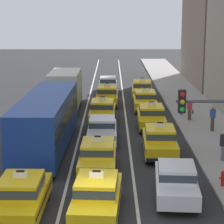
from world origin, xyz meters
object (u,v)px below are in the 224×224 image
object	(u,v)px
taxi_right_second	(160,140)
taxi_right_third	(152,116)
pedestrian_near_crosswalk	(224,145)
fire_hydrant	(224,178)
sedan_center_third	(103,129)
taxi_right_fourth	(146,100)
pedestrian_mid_block	(213,118)
pedestrian_trailing	(190,110)
taxi_left_nearest	(22,195)
box_truck_left_third	(67,89)
taxi_center_fourth	(103,111)
taxi_center_second	(98,156)
taxi_right_fifth	(143,89)
sedan_center_sixth	(109,84)
taxi_center_fifth	(108,95)
sedan_right_nearest	(177,180)
pedestrian_by_storefront	(182,104)
taxi_center_nearest	(98,195)
bus_left_second	(47,119)

from	to	relation	value
taxi_right_second	taxi_right_third	distance (m)	6.00
pedestrian_near_crosswalk	fire_hydrant	bearing A→B (deg)	-102.97
sedan_center_third	taxi_right_fourth	size ratio (longest dim) A/B	0.94
pedestrian_mid_block	pedestrian_trailing	distance (m)	3.32
taxi_right_third	taxi_right_fourth	distance (m)	5.83
taxi_left_nearest	box_truck_left_third	xyz separation A→B (m)	(-0.14, 20.16, 0.90)
pedestrian_mid_block	taxi_center_fourth	bearing A→B (deg)	157.88
taxi_center_second	sedan_center_third	world-z (taller)	taxi_center_second
taxi_left_nearest	pedestrian_mid_block	bearing A→B (deg)	51.24
box_truck_left_third	taxi_right_fifth	distance (m)	8.32
sedan_center_sixth	pedestrian_near_crosswalk	bearing A→B (deg)	-73.55
taxi_center_fifth	taxi_right_fourth	bearing A→B (deg)	-36.12
taxi_right_second	taxi_left_nearest	bearing A→B (deg)	-128.28
pedestrian_near_crosswalk	pedestrian_trailing	distance (m)	9.44
sedan_right_nearest	pedestrian_mid_block	bearing A→B (deg)	70.63
pedestrian_near_crosswalk	taxi_center_fifth	bearing A→B (deg)	112.48
pedestrian_by_storefront	taxi_right_second	bearing A→B (deg)	-105.25
sedan_center_third	taxi_right_fifth	size ratio (longest dim) A/B	0.93
taxi_right_second	sedan_center_third	bearing A→B (deg)	141.44
taxi_left_nearest	sedan_center_sixth	world-z (taller)	taxi_left_nearest
taxi_center_second	taxi_center_fourth	size ratio (longest dim) A/B	1.00
taxi_center_nearest	taxi_right_third	distance (m)	14.38
sedan_center_third	taxi_right_third	bearing A→B (deg)	45.32
bus_left_second	pedestrian_mid_block	xyz separation A→B (m)	(10.57, 3.65, -0.81)
sedan_right_nearest	taxi_right_fifth	xyz separation A→B (m)	(-0.02, 23.49, 0.03)
taxi_center_fourth	taxi_right_fifth	bearing A→B (deg)	69.55
sedan_right_nearest	taxi_center_nearest	bearing A→B (deg)	-153.20
taxi_center_fifth	taxi_right_fifth	xyz separation A→B (m)	(3.20, 3.13, 0.00)
taxi_right_fourth	pedestrian_by_storefront	size ratio (longest dim) A/B	2.82
sedan_right_nearest	fire_hydrant	size ratio (longest dim) A/B	6.05
taxi_center_second	sedan_right_nearest	xyz separation A→B (m)	(3.53, -3.40, -0.03)
sedan_right_nearest	pedestrian_by_storefront	size ratio (longest dim) A/B	2.72
taxi_center_second	taxi_right_second	size ratio (longest dim) A/B	1.00
sedan_center_third	taxi_center_fifth	world-z (taller)	taxi_center_fifth
taxi_center_fourth	taxi_right_fifth	xyz separation A→B (m)	(3.48, 9.33, 0.00)
bus_left_second	taxi_center_fifth	xyz separation A→B (m)	(3.43, 12.87, -0.94)
taxi_center_fifth	pedestrian_mid_block	distance (m)	11.65
taxi_center_nearest	taxi_center_second	world-z (taller)	same
fire_hydrant	taxi_right_third	bearing A→B (deg)	102.30
taxi_center_nearest	taxi_right_fourth	size ratio (longest dim) A/B	1.02
taxi_center_fourth	taxi_right_second	world-z (taller)	same
sedan_right_nearest	fire_hydrant	world-z (taller)	sedan_right_nearest
sedan_center_third	pedestrian_mid_block	distance (m)	7.67
taxi_center_nearest	pedestrian_trailing	distance (m)	17.23
taxi_right_third	taxi_left_nearest	bearing A→B (deg)	-114.30
pedestrian_mid_block	pedestrian_by_storefront	xyz separation A→B (m)	(-1.36, 4.89, -0.05)
sedan_center_third	box_truck_left_third	bearing A→B (deg)	108.32
taxi_left_nearest	pedestrian_trailing	bearing A→B (deg)	59.81
sedan_center_third	taxi_center_fifth	distance (m)	11.44
taxi_right_fifth	pedestrian_mid_block	size ratio (longest dim) A/B	2.75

